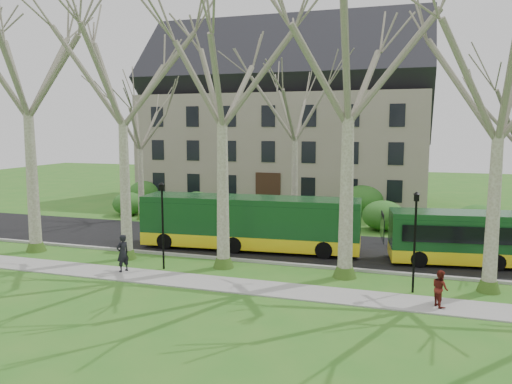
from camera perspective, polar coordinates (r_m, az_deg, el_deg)
ground at (r=24.68m, az=3.21°, el=-9.30°), size 120.00×120.00×0.00m
sidewalk at (r=22.37m, az=1.60°, el=-11.01°), size 70.00×2.00×0.06m
road at (r=29.85m, az=5.83°, el=-6.30°), size 80.00×8.00×0.06m
curb at (r=26.06m, az=4.04°, el=-8.24°), size 80.00×0.25×0.14m
building at (r=48.37m, az=3.41°, el=8.60°), size 26.50×12.20×16.00m
tree_row_verge at (r=23.92m, az=3.52°, el=7.17°), size 49.00×7.00×14.00m
tree_row_far at (r=34.67m, az=5.64°, el=5.60°), size 33.00×7.00×12.00m
lamp_row at (r=23.11m, az=2.65°, el=-3.88°), size 36.22×0.22×4.30m
hedges at (r=38.85m, az=1.64°, el=-1.58°), size 30.60×8.60×2.00m
bus_lead at (r=28.89m, az=-0.72°, el=-3.47°), size 12.73×3.55×3.14m
bus_follow at (r=28.44m, az=26.42°, el=-4.80°), size 11.41×3.86×2.80m
pedestrian_a at (r=25.41m, az=-14.99°, el=-6.76°), size 0.67×0.79×1.84m
pedestrian_b at (r=21.31m, az=20.30°, el=-10.27°), size 0.83×0.89×1.47m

